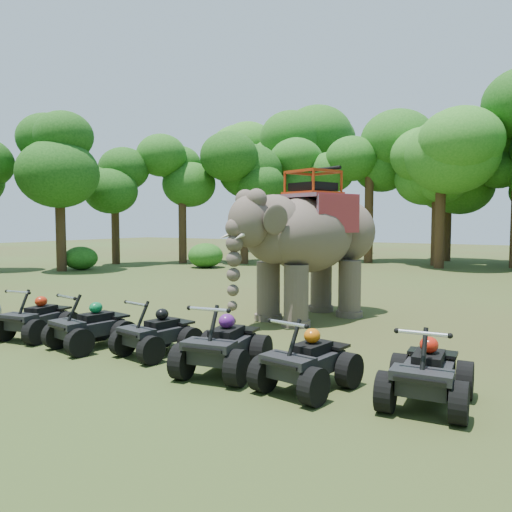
{
  "coord_description": "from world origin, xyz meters",
  "views": [
    {
      "loc": [
        6.69,
        -9.79,
        2.8
      ],
      "look_at": [
        0.0,
        1.2,
        1.9
      ],
      "focal_mm": 35.0,
      "sensor_mm": 36.0,
      "label": 1
    }
  ],
  "objects": [
    {
      "name": "ground",
      "position": [
        0.0,
        0.0,
        0.0
      ],
      "size": [
        110.0,
        110.0,
        0.0
      ],
      "primitive_type": "plane",
      "color": "#47381E",
      "rests_on": "ground"
    },
    {
      "name": "elephant",
      "position": [
        0.59,
        3.21,
        2.17
      ],
      "size": [
        3.86,
        5.63,
        4.34
      ],
      "primitive_type": null,
      "rotation": [
        0.0,
        0.0,
        -0.34
      ],
      "color": "brown",
      "rests_on": "ground"
    },
    {
      "name": "atv_0",
      "position": [
        -3.94,
        -2.43,
        0.61
      ],
      "size": [
        1.44,
        1.81,
        1.22
      ],
      "primitive_type": null,
      "rotation": [
        0.0,
        0.0,
        0.16
      ],
      "color": "black",
      "rests_on": "ground"
    },
    {
      "name": "atv_1",
      "position": [
        -2.1,
        -2.4,
        0.62
      ],
      "size": [
        1.48,
        1.85,
        1.24
      ],
      "primitive_type": null,
      "rotation": [
        0.0,
        0.0,
        -0.17
      ],
      "color": "black",
      "rests_on": "ground"
    },
    {
      "name": "atv_2",
      "position": [
        -0.43,
        -2.08,
        0.59
      ],
      "size": [
        1.41,
        1.77,
        1.19
      ],
      "primitive_type": null,
      "rotation": [
        0.0,
        0.0,
        -0.16
      ],
      "color": "black",
      "rests_on": "ground"
    },
    {
      "name": "atv_3",
      "position": [
        1.48,
        -2.39,
        0.66
      ],
      "size": [
        1.59,
        1.99,
        1.33
      ],
      "primitive_type": null,
      "rotation": [
        0.0,
        0.0,
        0.17
      ],
      "color": "black",
      "rests_on": "ground"
    },
    {
      "name": "atv_4",
      "position": [
        3.19,
        -2.4,
        0.62
      ],
      "size": [
        1.46,
        1.84,
        1.24
      ],
      "primitive_type": null,
      "rotation": [
        0.0,
        0.0,
        -0.15
      ],
      "color": "black",
      "rests_on": "ground"
    },
    {
      "name": "atv_5",
      "position": [
        5.05,
        -2.09,
        0.63
      ],
      "size": [
        1.38,
        1.8,
        1.26
      ],
      "primitive_type": null,
      "rotation": [
        0.0,
        0.0,
        0.08
      ],
      "color": "black",
      "rests_on": "ground"
    },
    {
      "name": "tree_0",
      "position": [
        0.0,
        22.98,
        3.47
      ],
      "size": [
        4.86,
        4.86,
        6.95
      ],
      "primitive_type": null,
      "color": "#195114",
      "rests_on": "ground"
    },
    {
      "name": "tree_25",
      "position": [
        -17.14,
        8.35,
        4.13
      ],
      "size": [
        5.78,
        5.78,
        8.25
      ],
      "primitive_type": null,
      "color": "#195114",
      "rests_on": "ground"
    },
    {
      "name": "tree_26",
      "position": [
        -18.15,
        13.31,
        3.55
      ],
      "size": [
        4.97,
        4.97,
        7.11
      ],
      "primitive_type": null,
      "color": "#195114",
      "rests_on": "ground"
    },
    {
      "name": "tree_27",
      "position": [
        -14.73,
        16.0,
        3.79
      ],
      "size": [
        5.3,
        5.3,
        7.57
      ],
      "primitive_type": null,
      "color": "#195114",
      "rests_on": "ground"
    },
    {
      "name": "tree_28",
      "position": [
        -11.05,
        17.88,
        3.89
      ],
      "size": [
        5.45,
        5.45,
        7.79
      ],
      "primitive_type": null,
      "color": "#195114",
      "rests_on": "ground"
    },
    {
      "name": "tree_29",
      "position": [
        -8.35,
        21.46,
        4.11
      ],
      "size": [
        5.75,
        5.75,
        8.21
      ],
      "primitive_type": null,
      "color": "#195114",
      "rests_on": "ground"
    },
    {
      "name": "tree_30",
      "position": [
        -4.27,
        22.78,
        4.72
      ],
      "size": [
        6.61,
        6.61,
        9.44
      ],
      "primitive_type": null,
      "color": "#195114",
      "rests_on": "ground"
    },
    {
      "name": "tree_31",
      "position": [
        -17.87,
        29.98,
        5.34
      ],
      "size": [
        7.48,
        7.48,
        10.69
      ],
      "primitive_type": null,
      "color": "#195114",
      "rests_on": "ground"
    },
    {
      "name": "tree_32",
      "position": [
        0.62,
        21.16,
        4.77
      ],
      "size": [
        6.68,
        6.68,
        9.54
      ],
      "primitive_type": null,
      "color": "#195114",
      "rests_on": "ground"
    },
    {
      "name": "tree_33",
      "position": [
        -12.28,
        28.22,
        5.32
      ],
      "size": [
        7.45,
        7.45,
        10.65
      ],
      "primitive_type": null,
      "color": "#195114",
      "rests_on": "ground"
    },
    {
      "name": "tree_36",
      "position": [
        -13.93,
        26.35,
        4.05
      ],
      "size": [
        5.68,
        5.68,
        8.11
      ],
      "primitive_type": null,
      "color": "#195114",
      "rests_on": "ground"
    },
    {
      "name": "tree_37",
      "position": [
        -0.04,
        27.13,
        3.77
      ],
      "size": [
        5.28,
        5.28,
        7.55
      ],
      "primitive_type": null,
      "color": "#195114",
      "rests_on": "ground"
    }
  ]
}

